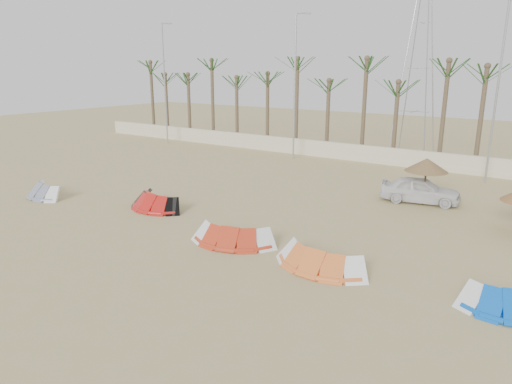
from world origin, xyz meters
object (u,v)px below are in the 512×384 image
Objects in this scene: kite_orange at (323,256)px; kite_red_mid at (159,201)px; kite_grey at (48,189)px; parasol_left at (427,165)px; car at (420,190)px; kite_red_left at (159,199)px; kite_red_right at (237,233)px.

kite_red_mid is at bearing 170.84° from kite_orange.
kite_grey is 0.86× the size of kite_orange.
parasol_left is (17.93, 10.42, 1.73)m from kite_grey.
kite_red_mid is 13.88m from car.
kite_red_left is at bearing 169.84° from kite_orange.
car is (10.93, 8.55, 0.28)m from kite_red_left.
kite_orange is (10.37, -1.86, 0.00)m from kite_red_left.
kite_grey is 0.82× the size of kite_red_right.
car is at bearing 38.05° from kite_red_left.
kite_red_mid is 1.26× the size of parasol_left.
kite_grey and kite_orange have the same top height.
kite_grey and kite_red_left have the same top height.
kite_red_right is 4.03m from kite_orange.
kite_orange is at bearing -2.24° from kite_red_right.
kite_red_left is (6.73, 2.11, 0.00)m from kite_grey.
kite_red_mid is 0.84× the size of kite_red_right.
car reaches higher than kite_red_left.
car reaches higher than kite_orange.
kite_red_mid and kite_red_right have the same top height.
car is (4.59, 10.25, 0.28)m from kite_red_right.
kite_red_right is (13.06, 0.41, 0.00)m from kite_grey.
car reaches higher than kite_red_right.
kite_red_mid is at bearing 166.43° from kite_red_right.
kite_orange is at bearing -94.73° from parasol_left.
parasol_left reaches higher than kite_orange.
kite_orange is (10.19, -1.64, 0.00)m from kite_red_mid.
kite_grey is 13.07m from kite_red_right.
parasol_left is at bearing 85.27° from kite_orange.
kite_red_right is (6.34, -1.70, 0.00)m from kite_red_left.
kite_orange is (17.09, 0.25, 0.00)m from kite_grey.
kite_red_right is at bearing 177.76° from kite_orange.
kite_grey is at bearing -149.84° from parasol_left.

